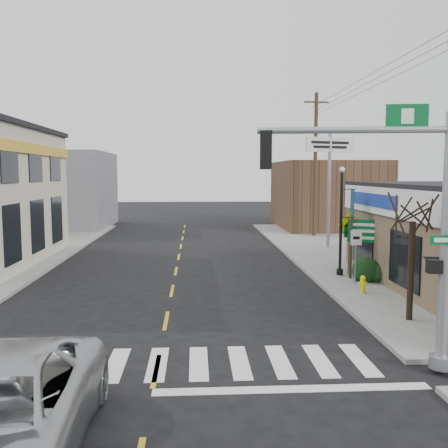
{
  "coord_description": "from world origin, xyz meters",
  "views": [
    {
      "loc": [
        0.94,
        -11.38,
        4.62
      ],
      "look_at": [
        1.97,
        6.43,
        2.8
      ],
      "focal_mm": 40.0,
      "sensor_mm": 36.0,
      "label": 1
    }
  ],
  "objects": [
    {
      "name": "center_line",
      "position": [
        0.0,
        8.0,
        0.01
      ],
      "size": [
        0.12,
        56.0,
        0.01
      ],
      "primitive_type": "cube",
      "color": "gold",
      "rests_on": "ground"
    },
    {
      "name": "lamp_post",
      "position": [
        7.38,
        10.05,
        2.9
      ],
      "size": [
        0.62,
        0.49,
        4.76
      ],
      "rotation": [
        0.0,
        0.0,
        0.18
      ],
      "color": "black",
      "rests_on": "sidewalk_right"
    },
    {
      "name": "shrub_back",
      "position": [
        8.04,
        8.78,
        0.56
      ],
      "size": [
        1.15,
        1.15,
        0.86
      ],
      "primitive_type": "ellipsoid",
      "color": "black",
      "rests_on": "sidewalk_right"
    },
    {
      "name": "fire_hydrant",
      "position": [
        7.23,
        6.75,
        0.49
      ],
      "size": [
        0.21,
        0.21,
        0.66
      ],
      "rotation": [
        0.0,
        0.0,
        0.19
      ],
      "color": "#DDD503",
      "rests_on": "sidewalk_right"
    },
    {
      "name": "bare_tree",
      "position": [
        7.5,
        3.25,
        3.71
      ],
      "size": [
        2.28,
        2.28,
        4.56
      ],
      "rotation": [
        0.0,
        0.0,
        0.06
      ],
      "color": "black",
      "rests_on": "sidewalk_right"
    },
    {
      "name": "ped_crossing_sign",
      "position": [
        7.72,
        10.1,
        2.02
      ],
      "size": [
        1.07,
        0.08,
        2.76
      ],
      "rotation": [
        0.0,
        0.0,
        -0.0
      ],
      "color": "gray",
      "rests_on": "sidewalk_right"
    },
    {
      "name": "bldg_distant_left",
      "position": [
        -11.0,
        32.0,
        3.2
      ],
      "size": [
        9.0,
        10.0,
        6.4
      ],
      "primitive_type": "cube",
      "color": "slate",
      "rests_on": "ground"
    },
    {
      "name": "ground",
      "position": [
        0.0,
        0.0,
        0.0
      ],
      "size": [
        140.0,
        140.0,
        0.0
      ],
      "primitive_type": "plane",
      "color": "black",
      "rests_on": "ground"
    },
    {
      "name": "utility_pole_far",
      "position": [
        9.5,
        23.98,
        5.33
      ],
      "size": [
        1.76,
        0.26,
        10.14
      ],
      "rotation": [
        0.0,
        0.0,
        0.07
      ],
      "color": "#3D271F",
      "rests_on": "sidewalk_right"
    },
    {
      "name": "crosswalk",
      "position": [
        0.0,
        0.4,
        0.01
      ],
      "size": [
        11.0,
        2.2,
        0.01
      ],
      "primitive_type": "cube",
      "color": "silver",
      "rests_on": "ground"
    },
    {
      "name": "bldg_distant_right",
      "position": [
        12.0,
        30.0,
        2.8
      ],
      "size": [
        8.0,
        10.0,
        5.6
      ],
      "primitive_type": "cube",
      "color": "brown",
      "rests_on": "ground"
    },
    {
      "name": "dance_center_sign",
      "position": [
        9.0,
        18.34,
        5.33
      ],
      "size": [
        3.26,
        0.2,
        6.93
      ],
      "rotation": [
        0.0,
        0.0,
        0.33
      ],
      "color": "gray",
      "rests_on": "sidewalk_right"
    },
    {
      "name": "guide_sign",
      "position": [
        8.2,
        9.33,
        1.89
      ],
      "size": [
        1.55,
        0.13,
        2.71
      ],
      "rotation": [
        0.0,
        0.0,
        -0.41
      ],
      "color": "#44331F",
      "rests_on": "sidewalk_right"
    },
    {
      "name": "traffic_signal_pole",
      "position": [
        5.88,
        -0.55,
        3.71
      ],
      "size": [
        4.75,
        0.38,
        6.01
      ],
      "rotation": [
        0.0,
        0.0,
        -0.13
      ],
      "color": "gray",
      "rests_on": "sidewalk_right"
    },
    {
      "name": "sidewalk_right",
      "position": [
        9.0,
        13.0,
        0.07
      ],
      "size": [
        6.0,
        38.0,
        0.13
      ],
      "primitive_type": "cube",
      "color": "slate",
      "rests_on": "ground"
    }
  ]
}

